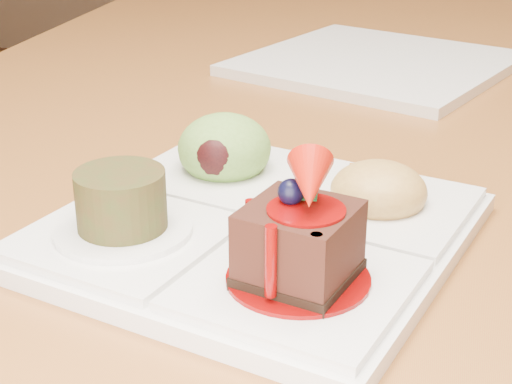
# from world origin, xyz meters

# --- Properties ---
(dining_table) EXTENTS (1.00, 1.80, 0.75)m
(dining_table) POSITION_xyz_m (0.00, 0.00, 0.68)
(dining_table) COLOR brown
(dining_table) RESTS_ON ground
(sampler_plate) EXTENTS (0.31, 0.31, 0.10)m
(sampler_plate) POSITION_xyz_m (-0.07, -0.30, 0.77)
(sampler_plate) COLOR silver
(sampler_plate) RESTS_ON dining_table
(second_plate) EXTENTS (0.36, 0.36, 0.01)m
(second_plate) POSITION_xyz_m (-0.03, 0.15, 0.76)
(second_plate) COLOR silver
(second_plate) RESTS_ON dining_table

